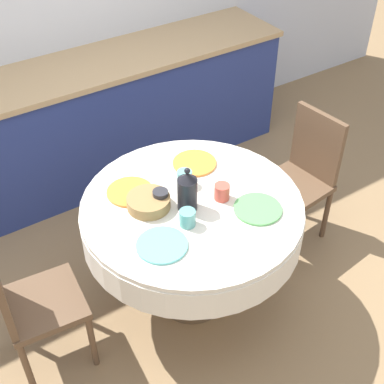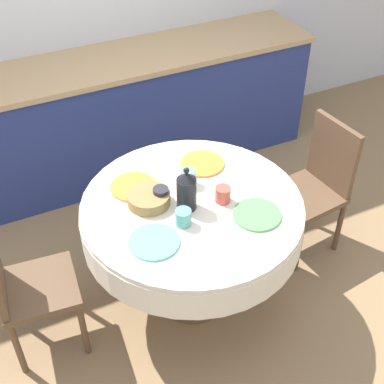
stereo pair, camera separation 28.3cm
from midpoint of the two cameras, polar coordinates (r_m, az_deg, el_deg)
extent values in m
plane|color=#8E704C|center=(3.44, -2.40, -11.09)|extent=(12.00, 12.00, 0.00)
cube|color=silver|center=(4.09, -17.00, 18.67)|extent=(7.00, 0.05, 2.60)
cube|color=navy|center=(4.17, -13.26, 6.65)|extent=(3.20, 0.60, 0.91)
cube|color=tan|center=(3.94, -14.30, 12.42)|extent=(3.24, 0.64, 0.04)
cylinder|color=brown|center=(3.43, -2.40, -10.88)|extent=(0.44, 0.44, 0.04)
cylinder|color=brown|center=(3.21, -2.54, -7.69)|extent=(0.11, 0.11, 0.53)
cylinder|color=silver|center=(2.96, -2.74, -3.08)|extent=(1.22, 1.22, 0.18)
cylinder|color=silver|center=(2.89, -2.80, -1.56)|extent=(1.21, 1.21, 0.03)
cube|color=brown|center=(3.57, 8.57, 0.51)|extent=(0.44, 0.44, 0.04)
cube|color=brown|center=(3.53, 11.00, 4.91)|extent=(0.08, 0.38, 0.47)
cylinder|color=brown|center=(3.53, 8.32, -4.91)|extent=(0.04, 0.04, 0.42)
cylinder|color=brown|center=(3.70, 4.38, -1.99)|extent=(0.04, 0.04, 0.42)
cylinder|color=brown|center=(3.74, 12.05, -2.41)|extent=(0.04, 0.04, 0.42)
cylinder|color=brown|center=(3.90, 8.16, 0.24)|extent=(0.04, 0.04, 0.42)
cube|color=brown|center=(2.99, -18.24, -11.35)|extent=(0.44, 0.44, 0.04)
cylinder|color=brown|center=(3.28, -15.15, -10.71)|extent=(0.04, 0.04, 0.42)
cylinder|color=brown|center=(3.06, -13.31, -15.36)|extent=(0.04, 0.04, 0.42)
cylinder|color=brown|center=(3.28, -21.15, -12.58)|extent=(0.04, 0.04, 0.42)
cylinder|color=brown|center=(3.06, -19.86, -17.40)|extent=(0.04, 0.04, 0.42)
cylinder|color=#60BCB7|center=(2.66, -6.29, -5.80)|extent=(0.26, 0.26, 0.01)
cylinder|color=#5BA39E|center=(2.73, -3.46, -2.92)|extent=(0.08, 0.08, 0.09)
cylinder|color=#5BA85B|center=(2.84, 4.22, -1.93)|extent=(0.26, 0.26, 0.01)
cylinder|color=#CC4C3D|center=(2.88, 0.41, -0.10)|extent=(0.08, 0.08, 0.09)
cylinder|color=orange|center=(2.98, -9.34, -0.09)|extent=(0.26, 0.26, 0.01)
cylinder|color=#28282D|center=(2.86, -6.19, -0.74)|extent=(0.08, 0.08, 0.09)
cylinder|color=orange|center=(3.15, -2.30, 3.00)|extent=(0.26, 0.26, 0.01)
cylinder|color=#5BA39E|center=(2.98, -3.51, 1.38)|extent=(0.08, 0.08, 0.09)
cylinder|color=black|center=(2.80, -3.39, -0.35)|extent=(0.11, 0.11, 0.19)
cone|color=black|center=(2.72, -3.48, 1.52)|extent=(0.10, 0.10, 0.04)
sphere|color=black|center=(2.70, -3.52, 2.14)|extent=(0.03, 0.03, 0.03)
cylinder|color=olive|center=(2.86, -7.48, -1.20)|extent=(0.23, 0.23, 0.07)
camera|label=1|loc=(0.14, -92.86, -2.39)|focal=50.00mm
camera|label=2|loc=(0.14, 87.14, 2.39)|focal=50.00mm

